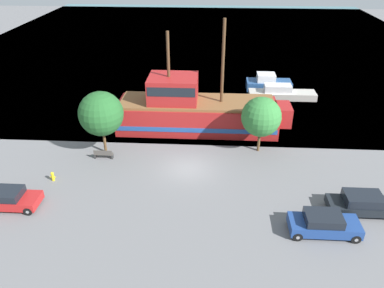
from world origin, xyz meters
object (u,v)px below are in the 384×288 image
Objects in this scene: parked_car_curb_front at (363,204)px; fire_hydrant at (53,176)px; moored_boat_dockside at (268,84)px; parked_car_curb_mid at (324,224)px; pirate_ship at (195,110)px; moored_boat_outer at (281,93)px; parked_car_curb_rear at (8,198)px; bench_promenade_east at (103,154)px.

parked_car_curb_front is 22.98m from fire_hydrant.
moored_boat_dockside is 1.13× the size of parked_car_curb_front.
pirate_ship is at bearing 121.80° from parked_car_curb_mid.
moored_boat_dockside reaches higher than parked_car_curb_mid.
moored_boat_dockside is 1.24× the size of parked_car_curb_mid.
moored_boat_outer is (1.19, -2.79, -0.16)m from moored_boat_dockside.
parked_car_curb_rear is 5.60× the size of fire_hydrant.
bench_promenade_east is (-16.54, 8.25, -0.29)m from parked_car_curb_mid.
bench_promenade_east is at bearing 54.14° from parked_car_curb_rear.
pirate_ship is 14.27m from moored_boat_dockside.
moored_boat_outer is (9.73, 8.57, -1.32)m from pirate_ship.
parked_car_curb_mid reaches higher than parked_car_curb_rear.
bench_promenade_east is at bearing -139.20° from moored_boat_outer.
moored_boat_dockside reaches higher than bench_promenade_east.
pirate_ship is at bearing -126.92° from moored_boat_dockside.
moored_boat_dockside is at bearing 98.90° from parked_car_curb_front.
fire_hydrant is 0.48× the size of bench_promenade_east.
moored_boat_outer reaches higher than bench_promenade_east.
parked_car_curb_rear reaches higher than fire_hydrant.
parked_car_curb_front is 6.33× the size of fire_hydrant.
parked_car_curb_rear is at bearing -130.58° from moored_boat_dockside.
moored_boat_outer is 22.78m from bench_promenade_east.
parked_car_curb_rear reaches higher than bench_promenade_east.
parked_car_curb_rear is 2.69× the size of bench_promenade_east.
moored_boat_outer reaches higher than parked_car_curb_mid.
parked_car_curb_mid is (0.48, -25.92, -0.04)m from moored_boat_dockside.
fire_hydrant is at bearing -137.88° from moored_boat_outer.
fire_hydrant is at bearing 60.96° from parked_car_curb_rear.
moored_boat_dockside is 7.17× the size of fire_hydrant.
parked_car_curb_mid is (9.02, -14.56, -1.21)m from pirate_ship.
parked_car_curb_mid is (-0.70, -23.13, 0.12)m from moored_boat_outer.
parked_car_curb_rear is at bearing -119.04° from fire_hydrant.
pirate_ship reaches higher than parked_car_curb_mid.
bench_promenade_east reaches higher than fire_hydrant.
parked_car_curb_rear is (-24.69, -0.83, -0.05)m from parked_car_curb_front.
parked_car_curb_front is 24.71m from parked_car_curb_rear.
moored_boat_dockside is at bearing 47.76° from bench_promenade_east.
parked_car_curb_front reaches higher than parked_car_curb_rear.
parked_car_curb_front is at bearing -81.10° from moored_boat_dockside.
parked_car_curb_front is at bearing -16.87° from bench_promenade_east.
parked_car_curb_front is 3.93m from parked_car_curb_mid.
moored_boat_dockside is 1.28× the size of parked_car_curb_rear.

